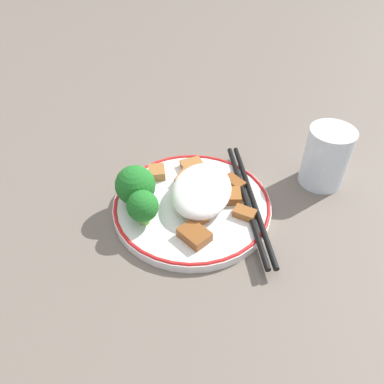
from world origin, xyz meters
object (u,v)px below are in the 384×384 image
at_px(broccoli_back_center, 143,207).
at_px(chopsticks, 249,200).
at_px(drinking_glass, 326,157).
at_px(broccoli_back_left, 135,186).
at_px(plate, 192,205).

bearing_deg(broccoli_back_center, chopsticks, 117.84).
bearing_deg(chopsticks, drinking_glass, 130.18).
bearing_deg(drinking_glass, broccoli_back_center, -56.36).
height_order(broccoli_back_left, drinking_glass, drinking_glass).
bearing_deg(broccoli_back_left, broccoli_back_center, 32.81).
relative_size(chopsticks, drinking_glass, 2.55).
bearing_deg(chopsticks, broccoli_back_left, -76.26).
relative_size(broccoli_back_left, drinking_glass, 0.66).
xyz_separation_m(broccoli_back_left, drinking_glass, (-0.12, 0.25, 0.00)).
bearing_deg(drinking_glass, chopsticks, -49.82).
bearing_deg(broccoli_back_center, plate, 133.01).
height_order(plate, chopsticks, chopsticks).
xyz_separation_m(plate, broccoli_back_center, (0.05, -0.05, 0.03)).
distance_m(plate, broccoli_back_left, 0.09).
height_order(plate, broccoli_back_center, broccoli_back_center).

